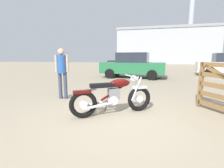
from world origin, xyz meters
TOP-DOWN VIEW (x-y plane):
  - ground_plane at (0.00, 0.00)m, footprint 80.00×80.00m
  - vintage_motorcycle at (-0.12, 0.26)m, footprint 1.86×1.13m
  - bystander at (-2.03, 1.45)m, footprint 0.46×0.30m
  - white_estate_far at (-0.01, 7.50)m, footprint 4.41×2.39m
  - blue_hatchback_right at (-0.75, 13.69)m, footprint 4.25×2.02m
  - industrial_building at (5.94, 35.95)m, footprint 21.53×10.30m

SIDE VIEW (x-z plane):
  - ground_plane at x=0.00m, z-range 0.00..0.00m
  - vintage_motorcycle at x=-0.12m, z-range -0.02..0.92m
  - white_estate_far at x=-0.01m, z-range 0.00..1.67m
  - blue_hatchback_right at x=-0.75m, z-range 0.00..1.67m
  - bystander at x=-2.03m, z-range 0.19..1.85m
  - industrial_building at x=5.94m, z-range -3.28..11.08m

